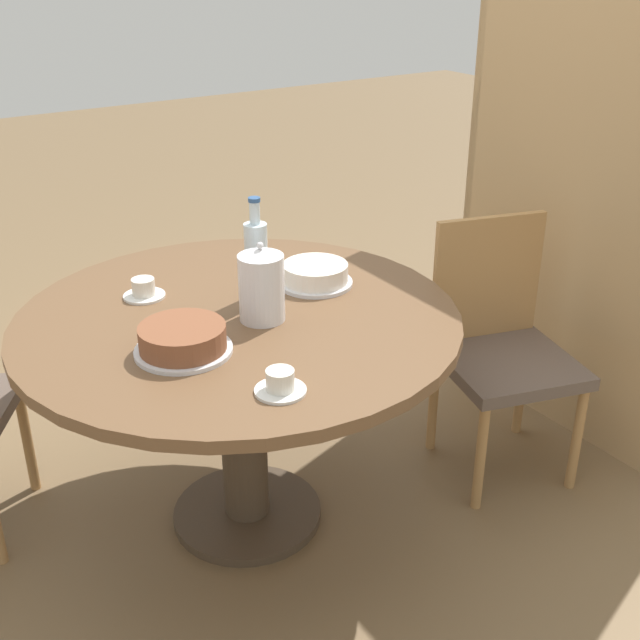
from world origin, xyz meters
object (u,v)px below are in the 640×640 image
at_px(bookshelf, 600,184).
at_px(water_bottle, 256,259).
at_px(chair_b, 501,343).
at_px(coffee_pot, 261,285).
at_px(cake_main, 183,340).
at_px(cup_b, 144,290).
at_px(cake_second, 315,275).
at_px(cup_a, 280,383).

xyz_separation_m(bookshelf, water_bottle, (-0.17, -1.29, -0.06)).
bearing_deg(chair_b, bookshelf, 24.51).
xyz_separation_m(coffee_pot, cake_main, (0.06, -0.27, -0.07)).
distance_m(bookshelf, water_bottle, 1.31).
bearing_deg(cup_b, coffee_pot, 34.02).
bearing_deg(cup_b, chair_b, 67.29).
bearing_deg(coffee_pot, water_bottle, 156.30).
height_order(bookshelf, cake_main, bookshelf).
bearing_deg(chair_b, coffee_pot, -172.39).
distance_m(cake_main, cup_b, 0.40).
distance_m(chair_b, coffee_pot, 0.94).
xyz_separation_m(chair_b, cake_main, (-0.06, -1.13, 0.30)).
bearing_deg(chair_b, cup_b, 172.91).
bearing_deg(cake_second, coffee_pot, -63.88).
distance_m(coffee_pot, water_bottle, 0.14).
relative_size(chair_b, coffee_pot, 3.75).
distance_m(chair_b, cake_main, 1.17).
xyz_separation_m(chair_b, bookshelf, (-0.08, 0.50, 0.46)).
bearing_deg(chair_b, cake_main, -167.28).
distance_m(water_bottle, cup_a, 0.56).
height_order(water_bottle, cake_second, water_bottle).
xyz_separation_m(bookshelf, cake_second, (-0.17, -1.09, -0.16)).
height_order(chair_b, coffee_pot, coffee_pot).
bearing_deg(bookshelf, chair_b, 98.88).
xyz_separation_m(chair_b, cup_b, (-0.45, -1.08, 0.29)).
height_order(chair_b, cake_second, chair_b).
relative_size(coffee_pot, cake_second, 1.00).
xyz_separation_m(cup_a, cup_b, (-0.71, -0.06, 0.00)).
bearing_deg(water_bottle, cup_b, -125.46).
distance_m(coffee_pot, cake_main, 0.29).
height_order(coffee_pot, cake_second, coffee_pot).
bearing_deg(cake_main, bookshelf, 90.72).
xyz_separation_m(bookshelf, coffee_pot, (-0.04, -1.35, -0.09)).
height_order(coffee_pot, water_bottle, water_bottle).
height_order(water_bottle, cake_main, water_bottle).
bearing_deg(cup_a, cup_b, -175.24).
relative_size(chair_b, cake_main, 3.38).
height_order(water_bottle, cup_b, water_bottle).
xyz_separation_m(coffee_pot, cup_a, (0.38, -0.16, -0.08)).
relative_size(chair_b, cake_second, 3.74).
distance_m(bookshelf, cup_a, 1.56).
height_order(bookshelf, cup_a, bookshelf).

